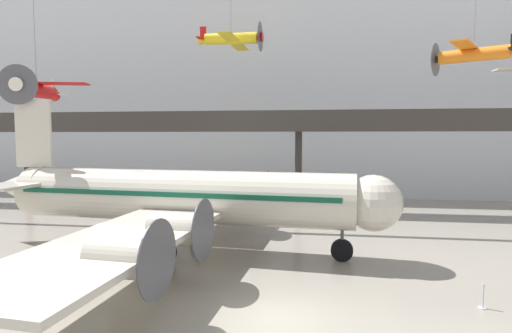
{
  "coord_description": "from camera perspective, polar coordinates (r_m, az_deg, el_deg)",
  "views": [
    {
      "loc": [
        1.46,
        -15.6,
        7.38
      ],
      "look_at": [
        -1.93,
        8.01,
        5.55
      ],
      "focal_mm": 28.0,
      "sensor_mm": 36.0,
      "label": 1
    }
  ],
  "objects": [
    {
      "name": "suspended_plane_yellow_lowwing",
      "position": [
        41.6,
        -3.58,
        17.73
      ],
      "size": [
        6.53,
        8.02,
        6.31
      ],
      "rotation": [
        0.0,
        0.0,
        6.24
      ],
      "color": "yellow"
    },
    {
      "name": "mezzanine_walkway",
      "position": [
        39.5,
        6.07,
        5.5
      ],
      "size": [
        110.0,
        3.2,
        9.81
      ],
      "color": "#38332D",
      "rests_on": "ground"
    },
    {
      "name": "suspended_plane_red_highwing",
      "position": [
        34.43,
        -28.82,
        9.58
      ],
      "size": [
        7.7,
        6.38,
        12.17
      ],
      "rotation": [
        0.0,
        0.0,
        4.93
      ],
      "color": "red"
    },
    {
      "name": "airliner_silver_main",
      "position": [
        26.14,
        -11.14,
        -4.28
      ],
      "size": [
        27.95,
        31.82,
        9.88
      ],
      "rotation": [
        0.0,
        0.0,
        -0.08
      ],
      "color": "beige",
      "rests_on": "ground"
    },
    {
      "name": "stanchion_barrier",
      "position": [
        20.49,
        29.67,
        -16.34
      ],
      "size": [
        0.36,
        0.36,
        1.08
      ],
      "color": "#B2B5BA",
      "rests_on": "ground"
    },
    {
      "name": "suspended_plane_orange_highwing",
      "position": [
        33.32,
        28.62,
        13.93
      ],
      "size": [
        5.82,
        6.46,
        9.91
      ],
      "rotation": [
        0.0,
        0.0,
        2.61
      ],
      "color": "orange"
    },
    {
      "name": "ground_plane",
      "position": [
        17.32,
        2.73,
        -20.83
      ],
      "size": [
        260.0,
        260.0,
        0.0
      ],
      "primitive_type": "plane",
      "color": "gray"
    },
    {
      "name": "hangar_back_wall",
      "position": [
        50.13,
        6.56,
        10.79
      ],
      "size": [
        140.0,
        3.0,
        25.96
      ],
      "color": "silver",
      "rests_on": "ground"
    }
  ]
}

